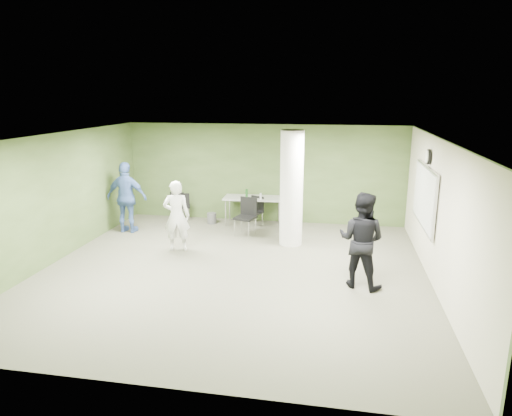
% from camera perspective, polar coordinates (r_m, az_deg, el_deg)
% --- Properties ---
extents(floor, '(8.00, 8.00, 0.00)m').
position_cam_1_polar(floor, '(9.71, -2.88, -7.84)').
color(floor, '#555343').
rests_on(floor, ground).
extents(ceiling, '(8.00, 8.00, 0.00)m').
position_cam_1_polar(ceiling, '(9.04, -3.10, 8.85)').
color(ceiling, white).
rests_on(ceiling, wall_back).
extents(wall_back, '(8.00, 2.80, 0.02)m').
position_cam_1_polar(wall_back, '(13.12, 1.02, 4.34)').
color(wall_back, '#3C5025').
rests_on(wall_back, floor).
extents(wall_left, '(0.02, 8.00, 2.80)m').
position_cam_1_polar(wall_left, '(10.90, -23.93, 1.09)').
color(wall_left, '#3C5025').
rests_on(wall_left, floor).
extents(wall_right_cream, '(0.02, 8.00, 2.80)m').
position_cam_1_polar(wall_right_cream, '(9.24, 21.94, -0.88)').
color(wall_right_cream, beige).
rests_on(wall_right_cream, floor).
extents(column, '(0.56, 0.56, 2.80)m').
position_cam_1_polar(column, '(11.04, 4.46, 2.43)').
color(column, silver).
rests_on(column, floor).
extents(whiteboard, '(0.05, 2.30, 1.30)m').
position_cam_1_polar(whiteboard, '(10.35, 20.30, 1.37)').
color(whiteboard, silver).
rests_on(whiteboard, wall_right_cream).
extents(wall_clock, '(0.06, 0.32, 0.32)m').
position_cam_1_polar(wall_clock, '(10.21, 20.72, 6.02)').
color(wall_clock, black).
rests_on(wall_clock, wall_right_cream).
extents(folding_table, '(1.70, 0.81, 1.04)m').
position_cam_1_polar(folding_table, '(12.85, -0.31, 1.14)').
color(folding_table, gray).
rests_on(folding_table, floor).
extents(wastebasket, '(0.27, 0.27, 0.31)m').
position_cam_1_polar(wastebasket, '(13.14, -5.55, -1.28)').
color(wastebasket, '#4C4C4C').
rests_on(wastebasket, floor).
extents(chair_back_left, '(0.53, 0.53, 0.84)m').
position_cam_1_polar(chair_back_left, '(13.48, -9.14, 0.45)').
color(chair_back_left, black).
rests_on(chair_back_left, floor).
extents(chair_back_right, '(0.44, 0.44, 0.87)m').
position_cam_1_polar(chair_back_right, '(13.50, -9.63, 0.55)').
color(chair_back_right, black).
rests_on(chair_back_right, floor).
extents(chair_table_left, '(0.56, 0.56, 0.85)m').
position_cam_1_polar(chair_table_left, '(12.72, -0.09, -0.16)').
color(chair_table_left, black).
rests_on(chair_table_left, floor).
extents(chair_table_right, '(0.60, 0.60, 0.99)m').
position_cam_1_polar(chair_table_right, '(11.94, -1.18, -0.68)').
color(chair_table_right, black).
rests_on(chair_table_right, floor).
extents(woman_white, '(0.69, 0.54, 1.68)m').
position_cam_1_polar(woman_white, '(10.85, -9.89, -0.98)').
color(woman_white, silver).
rests_on(woman_white, floor).
extents(man_black, '(1.10, 0.98, 1.86)m').
position_cam_1_polar(man_black, '(8.88, 13.03, -3.93)').
color(man_black, black).
rests_on(man_black, floor).
extents(man_blue, '(1.12, 0.49, 1.89)m').
position_cam_1_polar(man_blue, '(12.57, -15.84, 1.26)').
color(man_blue, '#3E5C99').
rests_on(man_blue, floor).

